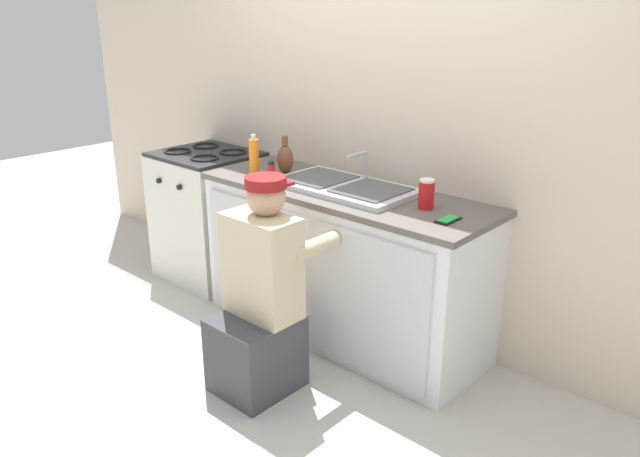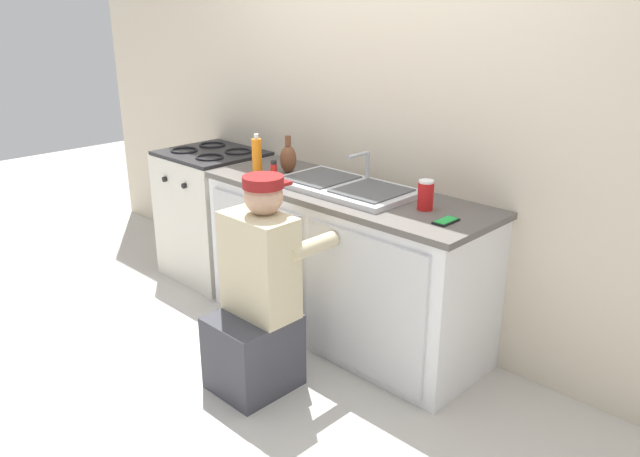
# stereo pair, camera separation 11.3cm
# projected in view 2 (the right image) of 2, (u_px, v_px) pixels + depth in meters

# --- Properties ---
(ground_plane) EXTENTS (12.00, 12.00, 0.00)m
(ground_plane) POSITION_uv_depth(u_px,v_px,m) (308.00, 350.00, 3.57)
(ground_plane) COLOR beige
(back_wall) EXTENTS (6.00, 0.10, 2.50)m
(back_wall) POSITION_uv_depth(u_px,v_px,m) (387.00, 118.00, 3.59)
(back_wall) COLOR beige
(back_wall) RESTS_ON ground_plane
(counter_cabinet) EXTENTS (1.73, 0.62, 0.86)m
(counter_cabinet) POSITION_uv_depth(u_px,v_px,m) (343.00, 266.00, 3.62)
(counter_cabinet) COLOR white
(counter_cabinet) RESTS_ON ground_plane
(countertop) EXTENTS (1.77, 0.62, 0.03)m
(countertop) POSITION_uv_depth(u_px,v_px,m) (345.00, 193.00, 3.48)
(countertop) COLOR #5B5651
(countertop) RESTS_ON counter_cabinet
(sink_double_basin) EXTENTS (0.80, 0.44, 0.19)m
(sink_double_basin) POSITION_uv_depth(u_px,v_px,m) (345.00, 186.00, 3.47)
(sink_double_basin) COLOR silver
(sink_double_basin) RESTS_ON countertop
(stove_range) EXTENTS (0.66, 0.62, 0.92)m
(stove_range) POSITION_uv_depth(u_px,v_px,m) (215.00, 214.00, 4.43)
(stove_range) COLOR silver
(stove_range) RESTS_ON ground_plane
(plumber_person) EXTENTS (0.42, 0.61, 1.10)m
(plumber_person) POSITION_uv_depth(u_px,v_px,m) (258.00, 303.00, 3.11)
(plumber_person) COLOR #3F3F47
(plumber_person) RESTS_ON ground_plane
(vase_decorative) EXTENTS (0.10, 0.10, 0.23)m
(vase_decorative) POSITION_uv_depth(u_px,v_px,m) (288.00, 158.00, 3.79)
(vase_decorative) COLOR brown
(vase_decorative) RESTS_ON countertop
(cell_phone) EXTENTS (0.07, 0.14, 0.01)m
(cell_phone) POSITION_uv_depth(u_px,v_px,m) (446.00, 221.00, 2.95)
(cell_phone) COLOR black
(cell_phone) RESTS_ON countertop
(soap_bottle_orange) EXTENTS (0.06, 0.06, 0.25)m
(soap_bottle_orange) POSITION_uv_depth(u_px,v_px,m) (257.00, 157.00, 3.73)
(soap_bottle_orange) COLOR orange
(soap_bottle_orange) RESTS_ON countertop
(spice_bottle_red) EXTENTS (0.04, 0.04, 0.10)m
(spice_bottle_red) POSITION_uv_depth(u_px,v_px,m) (274.00, 170.00, 3.69)
(spice_bottle_red) COLOR red
(spice_bottle_red) RESTS_ON countertop
(soda_cup_red) EXTENTS (0.08, 0.08, 0.15)m
(soda_cup_red) POSITION_uv_depth(u_px,v_px,m) (426.00, 195.00, 3.11)
(soda_cup_red) COLOR red
(soda_cup_red) RESTS_ON countertop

